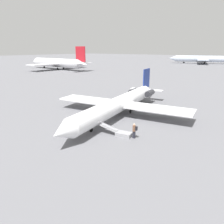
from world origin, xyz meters
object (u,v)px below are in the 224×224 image
object	(u,v)px
airplane_far_right	(202,59)
airplane_far_center	(57,63)
airplane_main	(121,103)
passenger	(134,130)
boarding_stairs	(121,133)

from	to	relation	value
airplane_far_right	airplane_far_center	bearing A→B (deg)	45.98
airplane_far_center	airplane_far_right	bearing A→B (deg)	-115.31
airplane_main	passenger	size ratio (longest dim) A/B	16.10
airplane_far_center	boarding_stairs	size ratio (longest dim) A/B	9.86
airplane_far_right	passenger	bearing A→B (deg)	85.56
airplane_far_right	passenger	distance (m)	138.58
airplane_main	boarding_stairs	bearing A→B (deg)	25.84
boarding_stairs	passenger	xyz separation A→B (m)	(-0.41, 1.60, 0.64)
airplane_far_right	airplane_far_center	size ratio (longest dim) A/B	0.98
airplane_main	airplane_far_right	size ratio (longest dim) A/B	0.70
airplane_main	passenger	world-z (taller)	airplane_main
boarding_stairs	airplane_main	bearing A→B (deg)	-64.16
airplane_main	airplane_far_center	distance (m)	79.99
passenger	airplane_far_center	bearing A→B (deg)	-43.23
airplane_far_center	passenger	xyz separation A→B (m)	(47.11, 75.53, -2.17)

